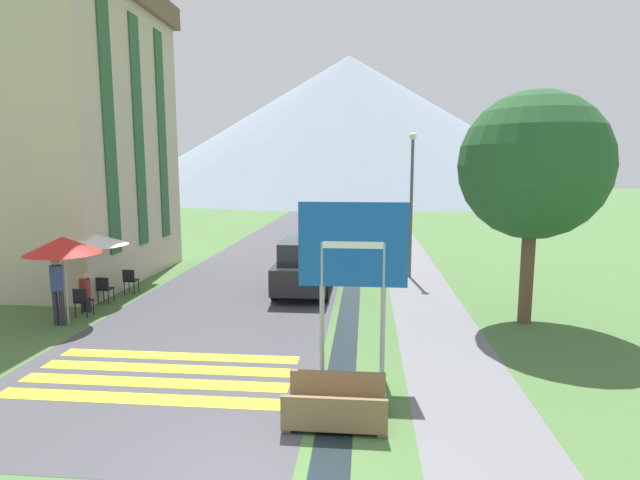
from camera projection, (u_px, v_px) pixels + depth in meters
ground_plane at (334, 248)px, 26.35m from camera, size 160.00×160.00×0.00m
road at (309, 226)px, 36.43m from camera, size 6.40×60.00×0.01m
footpath at (393, 227)px, 35.88m from camera, size 2.20×60.00×0.01m
drainage_channel at (359, 226)px, 36.10m from camera, size 0.60×60.00×0.00m
crosswalk_marking at (161, 375)px, 10.25m from camera, size 5.44×2.54×0.01m
mountain_distant at (349, 125)px, 82.61m from camera, size 73.94×73.94×22.29m
hotel_building at (68, 121)px, 18.47m from camera, size 5.86×8.25×11.01m
road_sign at (353, 260)px, 9.92m from camera, size 2.18×0.11×3.57m
footbridge at (336, 408)px, 8.40m from camera, size 1.70×1.10×0.65m
parked_car_near at (305, 266)px, 17.05m from camera, size 1.83×4.18×1.82m
parked_car_far at (326, 224)px, 29.78m from camera, size 1.81×4.51×1.82m
cafe_chair_far_right at (130, 279)px, 16.80m from camera, size 0.40×0.40×0.85m
cafe_chair_middle at (104, 287)px, 15.61m from camera, size 0.40×0.40×0.85m
cafe_chair_near_right at (82, 300)px, 14.18m from camera, size 0.40×0.40×0.85m
cafe_umbrella_front_red at (63, 245)px, 13.39m from camera, size 1.97×1.97×2.41m
cafe_umbrella_middle_white at (90, 239)px, 15.51m from camera, size 2.26×2.26×2.23m
person_standing_terrace at (57, 286)px, 13.36m from camera, size 0.32×0.32×1.86m
person_seated_far at (85, 290)px, 14.66m from camera, size 0.32×0.32×1.21m
person_seated_near at (103, 275)px, 16.68m from camera, size 0.32×0.32×1.22m
streetlamp at (412, 193)px, 19.03m from camera, size 0.28×0.28×5.54m
tree_by_path at (533, 166)px, 13.17m from camera, size 3.91×3.91×6.25m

